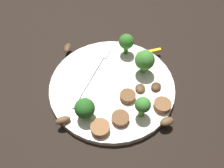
{
  "coord_description": "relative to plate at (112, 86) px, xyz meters",
  "views": [
    {
      "loc": [
        -0.3,
        0.01,
        0.4
      ],
      "look_at": [
        0.0,
        0.0,
        0.01
      ],
      "focal_mm": 37.31,
      "sensor_mm": 36.0,
      "label": 1
    }
  ],
  "objects": [
    {
      "name": "sausage_slice_1",
      "position": [
        -0.1,
        0.03,
        0.01
      ],
      "size": [
        0.05,
        0.05,
        0.01
      ],
      "primitive_type": "cylinder",
      "rotation": [
        0.0,
        0.0,
        0.56
      ],
      "color": "brown",
      "rests_on": "plate"
    },
    {
      "name": "sausage_slice_0",
      "position": [
        -0.04,
        -0.03,
        0.01
      ],
      "size": [
        0.04,
        0.04,
        0.01
      ],
      "primitive_type": "cylinder",
      "rotation": [
        0.0,
        0.0,
        2.11
      ],
      "color": "brown",
      "rests_on": "plate"
    },
    {
      "name": "ground_plane",
      "position": [
        0.0,
        0.0,
        -0.01
      ],
      "size": [
        1.4,
        1.4,
        0.0
      ],
      "primitive_type": "plane",
      "color": "black"
    },
    {
      "name": "pepper_strip_1",
      "position": [
        0.09,
        -0.09,
        0.01
      ],
      "size": [
        0.02,
        0.06,
        0.0
      ],
      "primitive_type": "cube",
      "rotation": [
        0.0,
        0.0,
        4.93
      ],
      "color": "yellow",
      "rests_on": "plate"
    },
    {
      "name": "broccoli_floret_0",
      "position": [
        -0.08,
        0.05,
        0.03
      ],
      "size": [
        0.04,
        0.04,
        0.05
      ],
      "color": "#296420",
      "rests_on": "plate"
    },
    {
      "name": "broccoli_floret_3",
      "position": [
        -0.08,
        -0.05,
        0.04
      ],
      "size": [
        0.03,
        0.03,
        0.05
      ],
      "color": "#408630",
      "rests_on": "plate"
    },
    {
      "name": "broccoli_floret_2",
      "position": [
        0.09,
        -0.04,
        0.04
      ],
      "size": [
        0.03,
        0.03,
        0.05
      ],
      "color": "#347525",
      "rests_on": "plate"
    },
    {
      "name": "mushroom_3",
      "position": [
        -0.01,
        -0.09,
        0.01
      ],
      "size": [
        0.03,
        0.03,
        0.01
      ],
      "primitive_type": "ellipsoid",
      "rotation": [
        0.0,
        0.0,
        5.69
      ],
      "color": "#422B19",
      "rests_on": "plate"
    },
    {
      "name": "mushroom_4",
      "position": [
        0.11,
        0.1,
        0.01
      ],
      "size": [
        0.03,
        0.02,
        0.01
      ],
      "primitive_type": "ellipsoid",
      "rotation": [
        0.0,
        0.0,
        2.99
      ],
      "color": "#4C331E",
      "rests_on": "plate"
    },
    {
      "name": "fork",
      "position": [
        0.04,
        0.04,
        0.01
      ],
      "size": [
        0.17,
        0.09,
        0.0
      ],
      "rotation": [
        0.0,
        0.0,
        -0.42
      ],
      "color": "silver",
      "rests_on": "plate"
    },
    {
      "name": "sausage_slice_3",
      "position": [
        -0.09,
        -0.01,
        0.01
      ],
      "size": [
        0.05,
        0.05,
        0.01
      ],
      "primitive_type": "cylinder",
      "rotation": [
        0.0,
        0.0,
        2.64
      ],
      "color": "brown",
      "rests_on": "plate"
    },
    {
      "name": "mushroom_2",
      "position": [
        -0.02,
        -0.06,
        0.01
      ],
      "size": [
        0.02,
        0.02,
        0.01
      ],
      "primitive_type": "ellipsoid",
      "rotation": [
        0.0,
        0.0,
        3.1
      ],
      "color": "#4C331E",
      "rests_on": "plate"
    },
    {
      "name": "plate",
      "position": [
        0.0,
        0.0,
        0.0
      ],
      "size": [
        0.26,
        0.26,
        0.01
      ],
      "primitive_type": "cylinder",
      "color": "white",
      "rests_on": "ground_plane"
    },
    {
      "name": "sausage_slice_2",
      "position": [
        -0.06,
        -0.1,
        0.01
      ],
      "size": [
        0.04,
        0.04,
        0.01
      ],
      "primitive_type": "cylinder",
      "rotation": [
        0.0,
        0.0,
        3.08
      ],
      "color": "brown",
      "rests_on": "plate"
    },
    {
      "name": "mushroom_0",
      "position": [
        -0.1,
        -0.1,
        0.01
      ],
      "size": [
        0.03,
        0.03,
        0.01
      ],
      "primitive_type": "ellipsoid",
      "rotation": [
        0.0,
        0.0,
        5.06
      ],
      "color": "brown",
      "rests_on": "plate"
    },
    {
      "name": "broccoli_floret_1",
      "position": [
        0.03,
        -0.07,
        0.04
      ],
      "size": [
        0.04,
        0.04,
        0.06
      ],
      "color": "#408630",
      "rests_on": "plate"
    },
    {
      "name": "mushroom_1",
      "position": [
        -0.09,
        0.09,
        0.01
      ],
      "size": [
        0.02,
        0.03,
        0.01
      ],
      "primitive_type": "ellipsoid",
      "rotation": [
        0.0,
        0.0,
        1.85
      ],
      "color": "brown",
      "rests_on": "plate"
    }
  ]
}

